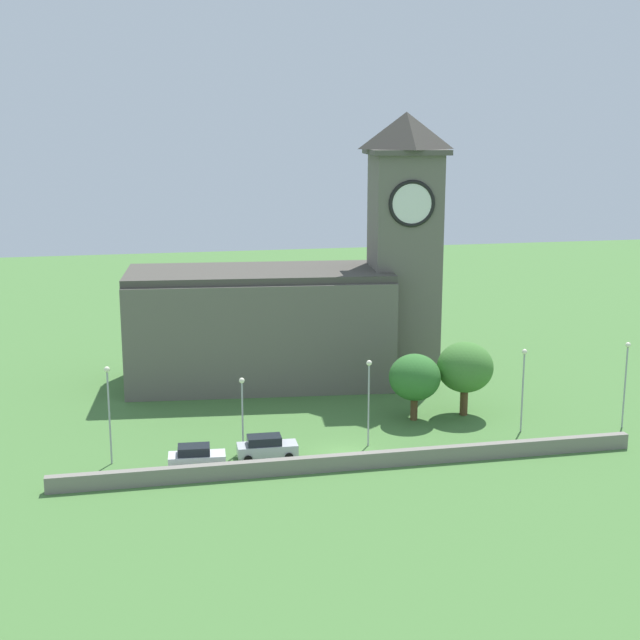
# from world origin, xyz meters

# --- Properties ---
(ground_plane) EXTENTS (200.00, 200.00, 0.00)m
(ground_plane) POSITION_xyz_m (0.00, 15.00, 0.00)
(ground_plane) COLOR #477538
(church) EXTENTS (31.52, 13.59, 26.24)m
(church) POSITION_xyz_m (0.01, 21.08, 7.61)
(church) COLOR #666056
(church) RESTS_ON ground
(quay_barrier) EXTENTS (44.33, 0.70, 1.19)m
(quay_barrier) POSITION_xyz_m (0.00, -2.96, 0.60)
(quay_barrier) COLOR gray
(quay_barrier) RESTS_ON ground
(car_white) EXTENTS (4.32, 2.27, 1.82)m
(car_white) POSITION_xyz_m (-11.52, -0.57, 0.92)
(car_white) COLOR silver
(car_white) RESTS_ON ground
(car_silver) EXTENTS (4.64, 2.14, 1.82)m
(car_silver) POSITION_xyz_m (-6.09, 0.45, 0.92)
(car_silver) COLOR silver
(car_silver) RESTS_ON ground
(streetlamp_west_end) EXTENTS (0.44, 0.44, 7.61)m
(streetlamp_west_end) POSITION_xyz_m (-17.72, 1.77, 5.02)
(streetlamp_west_end) COLOR #9EA0A5
(streetlamp_west_end) RESTS_ON ground
(streetlamp_west_mid) EXTENTS (0.44, 0.44, 5.96)m
(streetlamp_west_mid) POSITION_xyz_m (-7.66, 2.47, 4.07)
(streetlamp_west_mid) COLOR #9EA0A5
(streetlamp_west_mid) RESTS_ON ground
(streetlamp_central) EXTENTS (0.44, 0.44, 7.06)m
(streetlamp_central) POSITION_xyz_m (2.25, 1.55, 4.71)
(streetlamp_central) COLOR #9EA0A5
(streetlamp_central) RESTS_ON ground
(streetlamp_east_mid) EXTENTS (0.44, 0.44, 7.09)m
(streetlamp_east_mid) POSITION_xyz_m (15.58, 2.21, 4.73)
(streetlamp_east_mid) COLOR #9EA0A5
(streetlamp_east_mid) RESTS_ON ground
(streetlamp_east_end) EXTENTS (0.44, 0.44, 7.43)m
(streetlamp_east_end) POSITION_xyz_m (24.38, 1.39, 4.92)
(streetlamp_east_end) COLOR #9EA0A5
(streetlamp_east_end) RESTS_ON ground
(tree_riverside_west) EXTENTS (4.91, 4.91, 6.57)m
(tree_riverside_west) POSITION_xyz_m (12.47, 7.34, 4.32)
(tree_riverside_west) COLOR brown
(tree_riverside_west) RESTS_ON ground
(tree_churchyard) EXTENTS (4.46, 4.46, 5.84)m
(tree_churchyard) POSITION_xyz_m (7.76, 6.94, 3.80)
(tree_churchyard) COLOR brown
(tree_churchyard) RESTS_ON ground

